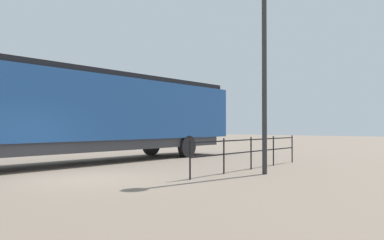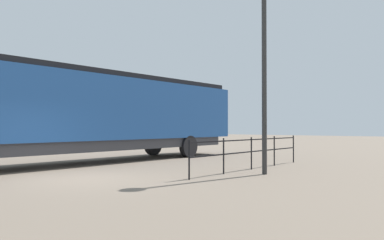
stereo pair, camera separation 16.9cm
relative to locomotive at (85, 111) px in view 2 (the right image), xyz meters
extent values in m
plane|color=#756656|center=(4.02, -3.03, -2.20)|extent=(120.00, 120.00, 0.00)
cube|color=navy|center=(0.00, -0.63, 0.12)|extent=(2.82, 18.62, 2.65)
cube|color=black|center=(0.00, 7.19, -0.27)|extent=(2.71, 2.98, 1.86)
cube|color=black|center=(0.00, -0.63, 1.57)|extent=(2.54, 17.87, 0.24)
cube|color=#38383D|center=(0.00, -0.63, -1.43)|extent=(2.54, 17.13, 0.45)
cylinder|color=black|center=(-1.26, 5.33, -1.65)|extent=(0.30, 1.10, 1.10)
cylinder|color=black|center=(1.26, 5.33, -1.65)|extent=(0.30, 1.10, 1.10)
cylinder|color=#2D2D2D|center=(7.68, 1.49, 1.08)|extent=(0.16, 0.16, 6.57)
cube|color=black|center=(6.61, 2.46, -1.12)|extent=(0.04, 7.08, 0.04)
cube|color=black|center=(6.61, 2.46, -1.56)|extent=(0.04, 7.08, 0.04)
cylinder|color=black|center=(6.61, -1.09, -1.62)|extent=(0.05, 0.05, 1.17)
cylinder|color=black|center=(6.61, 0.69, -1.62)|extent=(0.05, 0.05, 1.17)
cylinder|color=black|center=(6.61, 2.46, -1.62)|extent=(0.05, 0.05, 1.17)
cylinder|color=black|center=(6.61, 4.23, -1.62)|extent=(0.05, 0.05, 1.17)
cylinder|color=black|center=(6.61, 6.00, -1.62)|extent=(0.05, 0.05, 1.17)
camera|label=1|loc=(13.76, -9.99, -0.65)|focal=36.54mm
camera|label=2|loc=(13.89, -9.88, -0.65)|focal=36.54mm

